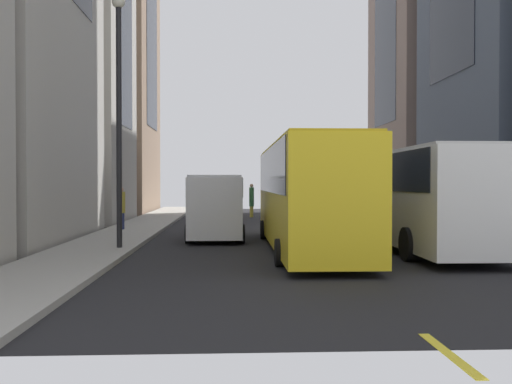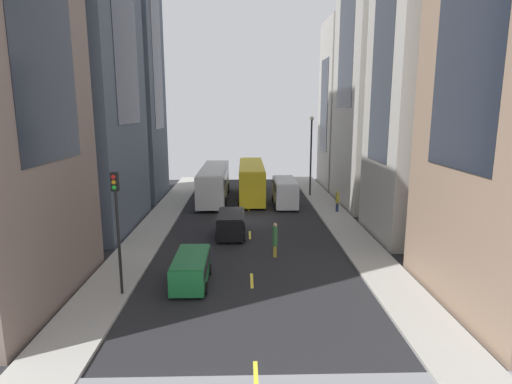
% 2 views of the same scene
% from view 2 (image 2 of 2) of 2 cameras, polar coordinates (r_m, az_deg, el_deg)
% --- Properties ---
extents(ground_plane, '(41.63, 41.63, 0.00)m').
position_cam_2_polar(ground_plane, '(35.11, -0.93, -3.89)').
color(ground_plane, black).
extents(sidewalk_west, '(2.73, 44.00, 0.15)m').
position_cam_2_polar(sidewalk_west, '(35.81, -12.97, -3.76)').
color(sidewalk_west, '#9E9B93').
rests_on(sidewalk_west, ground).
extents(sidewalk_east, '(2.73, 44.00, 0.15)m').
position_cam_2_polar(sidewalk_east, '(35.95, 11.06, -3.62)').
color(sidewalk_east, '#9E9B93').
rests_on(sidewalk_east, ground).
extents(lane_stripe_0, '(0.16, 2.00, 0.01)m').
position_cam_2_polar(lane_stripe_0, '(15.81, -0.01, -24.10)').
color(lane_stripe_0, yellow).
rests_on(lane_stripe_0, ground).
extents(lane_stripe_1, '(0.16, 2.00, 0.01)m').
position_cam_2_polar(lane_stripe_1, '(23.18, -0.58, -12.01)').
color(lane_stripe_1, yellow).
rests_on(lane_stripe_1, ground).
extents(lane_stripe_2, '(0.16, 2.00, 0.01)m').
position_cam_2_polar(lane_stripe_2, '(31.08, -0.84, -5.90)').
color(lane_stripe_2, yellow).
rests_on(lane_stripe_2, ground).
extents(lane_stripe_3, '(0.16, 2.00, 0.01)m').
position_cam_2_polar(lane_stripe_3, '(39.18, -1.00, -2.28)').
color(lane_stripe_3, yellow).
rests_on(lane_stripe_3, ground).
extents(lane_stripe_4, '(0.16, 2.00, 0.01)m').
position_cam_2_polar(lane_stripe_4, '(47.39, -1.10, 0.09)').
color(lane_stripe_4, yellow).
rests_on(lane_stripe_4, ground).
extents(lane_stripe_5, '(0.16, 2.00, 0.01)m').
position_cam_2_polar(lane_stripe_5, '(55.66, -1.17, 1.76)').
color(lane_stripe_5, yellow).
rests_on(lane_stripe_5, ground).
extents(building_west_2, '(7.62, 7.72, 32.06)m').
position_cam_2_polar(building_west_2, '(45.70, -18.39, 19.33)').
color(building_west_2, '#4C5666').
rests_on(building_west_2, ground).
extents(building_east_1, '(6.22, 7.75, 24.58)m').
position_cam_2_polar(building_east_1, '(31.91, 22.33, 16.06)').
color(building_east_1, '#B7B2A8').
rests_on(building_east_1, ground).
extents(building_east_3, '(8.87, 7.65, 19.19)m').
position_cam_2_polar(building_east_3, '(51.63, 14.19, 11.37)').
color(building_east_3, '#B7B2A8').
rests_on(building_east_3, ground).
extents(city_bus_white, '(2.81, 12.25, 3.35)m').
position_cam_2_polar(city_bus_white, '(43.03, -5.75, 1.61)').
color(city_bus_white, silver).
rests_on(city_bus_white, ground).
extents(streetcar_yellow, '(2.70, 12.05, 3.59)m').
position_cam_2_polar(streetcar_yellow, '(43.76, -0.62, 1.97)').
color(streetcar_yellow, yellow).
rests_on(streetcar_yellow, ground).
extents(delivery_van_white, '(2.25, 5.54, 2.58)m').
position_cam_2_polar(delivery_van_white, '(40.14, 3.98, 0.22)').
color(delivery_van_white, white).
rests_on(delivery_van_white, ground).
extents(car_black_0, '(2.07, 4.17, 1.74)m').
position_cam_2_polar(car_black_0, '(30.64, -3.46, -4.18)').
color(car_black_0, black).
rests_on(car_black_0, ground).
extents(car_green_1, '(1.89, 4.16, 1.57)m').
position_cam_2_polar(car_green_1, '(22.71, -8.86, -10.15)').
color(car_green_1, '#1E7238').
rests_on(car_green_1, ground).
extents(pedestrian_waiting_curb, '(0.32, 0.32, 2.22)m').
position_cam_2_polar(pedestrian_waiting_curb, '(26.31, 2.61, -6.42)').
color(pedestrian_waiting_curb, gold).
rests_on(pedestrian_waiting_curb, ground).
extents(pedestrian_crossing_mid, '(0.34, 0.34, 1.93)m').
position_cam_2_polar(pedestrian_crossing_mid, '(37.98, 11.06, -1.12)').
color(pedestrian_crossing_mid, navy).
rests_on(pedestrian_crossing_mid, ground).
extents(traffic_light_near_corner, '(0.32, 0.44, 6.10)m').
position_cam_2_polar(traffic_light_near_corner, '(21.04, -18.50, -2.49)').
color(traffic_light_near_corner, black).
rests_on(traffic_light_near_corner, ground).
extents(streetlamp_near, '(0.44, 0.44, 8.32)m').
position_cam_2_polar(streetlamp_near, '(44.22, 7.53, 5.92)').
color(streetlamp_near, black).
rests_on(streetlamp_near, ground).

